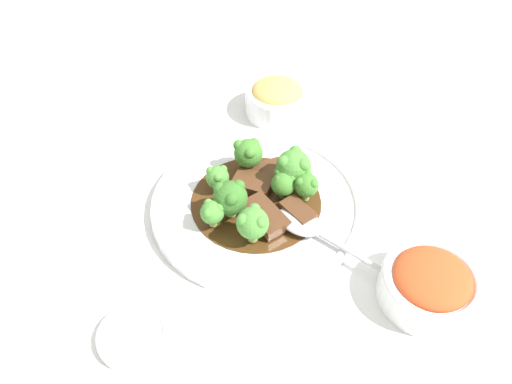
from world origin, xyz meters
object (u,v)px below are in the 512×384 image
broccoli_floret_2 (212,212)px  sauce_dish (132,335)px  beef_strip_2 (266,171)px  broccoli_floret_5 (283,181)px  broccoli_floret_1 (253,223)px  side_bowl_kimchi (430,284)px  serving_spoon (308,226)px  broccoli_floret_3 (217,177)px  beef_strip_3 (298,212)px  main_plate (256,204)px  broccoli_floret_6 (230,197)px  beef_strip_0 (253,183)px  broccoli_floret_4 (294,166)px  broccoli_floret_0 (247,153)px  beef_strip_1 (265,215)px  broccoli_floret_7 (306,185)px  side_bowl_appetizer (276,98)px

broccoli_floret_2 → sauce_dish: broccoli_floret_2 is taller
beef_strip_2 → broccoli_floret_5: broccoli_floret_5 is taller
broccoli_floret_1 → side_bowl_kimchi: (0.11, 0.20, -0.02)m
serving_spoon → broccoli_floret_3: bearing=-131.4°
beef_strip_3 → broccoli_floret_3: size_ratio=1.44×
broccoli_floret_1 → serving_spoon: broccoli_floret_1 is taller
main_plate → beef_strip_3: beef_strip_3 is taller
broccoli_floret_6 → main_plate: bearing=118.1°
broccoli_floret_2 → side_bowl_kimchi: 0.29m
broccoli_floret_5 → beef_strip_2: bearing=-162.1°
beef_strip_0 → broccoli_floret_4: size_ratio=1.15×
beef_strip_0 → broccoli_floret_5: 0.05m
broccoli_floret_2 → broccoli_floret_1: bearing=55.4°
broccoli_floret_0 → broccoli_floret_3: broccoli_floret_0 is taller
beef_strip_2 → side_bowl_kimchi: (0.23, 0.16, 0.00)m
beef_strip_1 → broccoli_floret_5: (-0.04, 0.03, 0.02)m
broccoli_floret_1 → side_bowl_kimchi: size_ratio=0.45×
broccoli_floret_5 → broccoli_floret_1: bearing=-36.6°
broccoli_floret_0 → broccoli_floret_4: bearing=53.5°
broccoli_floret_7 → serving_spoon: 0.06m
broccoli_floret_1 → sauce_dish: bearing=-56.1°
main_plate → beef_strip_2: 0.06m
beef_strip_1 → broccoli_floret_0: bearing=-176.2°
broccoli_floret_5 → broccoli_floret_6: broccoli_floret_6 is taller
broccoli_floret_5 → serving_spoon: broccoli_floret_5 is taller
side_bowl_kimchi → side_bowl_appetizer: bearing=-165.0°
broccoli_floret_3 → broccoli_floret_6: bearing=13.0°
broccoli_floret_1 → serving_spoon: bearing=92.6°
beef_strip_2 → serving_spoon: size_ratio=0.39×
main_plate → beef_strip_0: (-0.03, 0.00, 0.02)m
side_bowl_appetizer → broccoli_floret_1: bearing=-17.3°
beef_strip_0 → side_bowl_appetizer: (-0.19, 0.07, 0.00)m
beef_strip_2 → broccoli_floret_1: 0.13m
broccoli_floret_6 → broccoli_floret_5: bearing=108.2°
main_plate → side_bowl_appetizer: 0.23m
broccoli_floret_1 → beef_strip_3: bearing=113.2°
broccoli_floret_4 → broccoli_floret_5: bearing=-48.8°
broccoli_floret_5 → serving_spoon: size_ratio=0.25×
broccoli_floret_0 → beef_strip_0: bearing=3.8°
beef_strip_3 → serving_spoon: 0.03m
side_bowl_appetizer → broccoli_floret_7: bearing=-1.1°
broccoli_floret_4 → side_bowl_kimchi: size_ratio=0.50×
beef_strip_3 → broccoli_floret_6: bearing=-102.5°
side_bowl_appetizer → beef_strip_3: bearing=-4.9°
broccoli_floret_0 → broccoli_floret_3: (0.04, -0.05, -0.01)m
beef_strip_0 → sauce_dish: bearing=-40.9°
main_plate → beef_strip_2: (-0.05, 0.02, 0.01)m
beef_strip_0 → broccoli_floret_0: bearing=-176.2°
beef_strip_0 → broccoli_floret_5: size_ratio=1.66×
broccoli_floret_4 → side_bowl_appetizer: 0.20m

